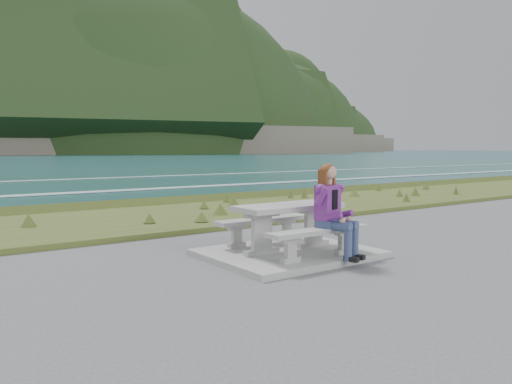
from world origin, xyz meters
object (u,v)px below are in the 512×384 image
at_px(seated_woman, 336,223).
at_px(bench_landward, 318,235).
at_px(picnic_table, 289,215).
at_px(bench_seaward, 263,224).

bearing_deg(seated_woman, bench_landward, 136.38).
distance_m(picnic_table, bench_landward, 0.74).
relative_size(bench_seaward, seated_woman, 1.27).
bearing_deg(bench_landward, seated_woman, -27.95).
height_order(bench_seaward, seated_woman, seated_woman).
xyz_separation_m(bench_landward, seated_woman, (0.25, -0.13, 0.17)).
height_order(bench_landward, seated_woman, seated_woman).
bearing_deg(bench_seaward, bench_landward, -90.00).
distance_m(picnic_table, bench_seaward, 0.74).
distance_m(bench_seaward, seated_woman, 1.56).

